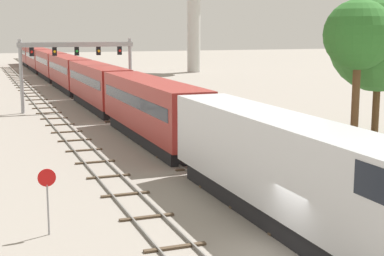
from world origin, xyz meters
TOP-DOWN VIEW (x-y plane):
  - ground_plane at (0.00, 0.00)m, footprint 400.00×400.00m
  - track_main at (2.00, 60.00)m, footprint 2.60×200.00m
  - track_near at (-3.50, 40.00)m, footprint 2.60×160.00m
  - passenger_train at (2.00, 64.27)m, footprint 3.04×141.12m
  - signal_gantry at (-0.25, 42.94)m, footprint 12.10×0.49m
  - stop_sign at (-8.00, 5.39)m, footprint 0.76×0.08m
  - trackside_tree_left at (15.13, 15.94)m, footprint 5.02×5.02m
  - trackside_tree_mid at (18.90, 18.39)m, footprint 7.83×7.83m

SIDE VIEW (x-z plane):
  - ground_plane at x=0.00m, z-range 0.00..0.00m
  - track_main at x=2.00m, z-range -0.01..0.15m
  - track_near at x=-3.50m, z-range -0.01..0.15m
  - stop_sign at x=-8.00m, z-range 0.43..3.31m
  - passenger_train at x=2.00m, z-range 0.21..5.01m
  - signal_gantry at x=-0.25m, z-range 1.81..9.42m
  - trackside_tree_mid at x=18.90m, z-range 1.87..13.47m
  - trackside_tree_left at x=15.13m, z-range 2.78..13.51m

